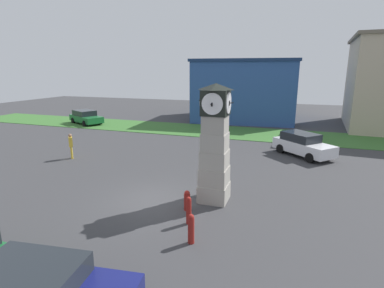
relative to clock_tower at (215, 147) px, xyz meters
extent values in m
plane|color=#38383A|center=(-2.59, -0.93, -2.50)|extent=(88.95, 88.95, 0.00)
cube|color=#A09B91|center=(0.00, 0.00, -2.11)|extent=(1.27, 1.27, 0.79)
cube|color=#9D988E|center=(0.00, 0.00, -1.32)|extent=(1.21, 1.21, 0.79)
cube|color=#9F9A90|center=(0.00, 0.00, -0.54)|extent=(1.14, 1.14, 0.79)
cube|color=#A19C91|center=(0.00, 0.00, 0.25)|extent=(1.07, 1.07, 0.79)
cube|color=#9A958B|center=(0.00, 0.00, 1.04)|extent=(1.00, 1.00, 0.79)
cube|color=black|center=(0.00, 0.00, 1.97)|extent=(1.09, 1.09, 1.07)
cylinder|color=white|center=(0.00, 0.56, 1.97)|extent=(0.89, 0.04, 0.89)
cube|color=black|center=(0.00, 0.59, 1.97)|extent=(0.06, 0.18, 0.16)
cube|color=black|center=(0.00, 0.59, 1.97)|extent=(0.04, 0.26, 0.27)
cylinder|color=white|center=(0.00, -0.56, 1.97)|extent=(0.89, 0.04, 0.89)
cube|color=black|center=(0.00, -0.59, 1.97)|extent=(0.06, 0.13, 0.20)
cube|color=black|center=(0.00, -0.59, 1.97)|extent=(0.04, 0.34, 0.06)
cylinder|color=white|center=(0.56, 0.00, 1.97)|extent=(0.04, 0.89, 0.89)
cube|color=black|center=(0.59, 0.00, 1.97)|extent=(0.04, 0.06, 0.20)
cube|color=black|center=(0.59, 0.00, 1.97)|extent=(0.34, 0.04, 0.07)
cylinder|color=white|center=(-0.56, 0.00, 1.97)|extent=(0.04, 0.89, 0.89)
cube|color=black|center=(-0.59, 0.00, 1.97)|extent=(0.11, 0.06, 0.20)
cube|color=black|center=(-0.59, 0.00, 1.97)|extent=(0.31, 0.04, 0.20)
pyramid|color=black|center=(0.00, 0.00, 2.64)|extent=(1.14, 1.14, 0.27)
cylinder|color=maroon|center=(-0.82, -1.36, -2.14)|extent=(0.27, 0.27, 0.73)
sphere|color=maroon|center=(-0.82, -1.36, -1.74)|extent=(0.24, 0.24, 0.24)
cylinder|color=maroon|center=(-0.36, -2.43, -2.00)|extent=(0.21, 0.21, 1.00)
sphere|color=maroon|center=(-0.36, -2.43, -1.48)|extent=(0.19, 0.19, 0.19)
cylinder|color=maroon|center=(0.16, -3.67, -2.03)|extent=(0.22, 0.22, 0.95)
sphere|color=maroon|center=(0.16, -3.67, -1.52)|extent=(0.20, 0.20, 0.20)
cylinder|color=black|center=(-4.06, -6.86, -2.18)|extent=(0.64, 0.23, 0.64)
cube|color=#1E2328|center=(-2.33, -8.03, -1.30)|extent=(2.60, 2.10, 0.50)
cylinder|color=black|center=(-3.47, -7.24, -2.18)|extent=(0.66, 0.30, 0.64)
cube|color=silver|center=(3.98, 9.03, -1.86)|extent=(4.28, 4.16, 0.75)
cube|color=#1E2328|center=(3.75, 9.24, -1.20)|extent=(2.79, 2.75, 0.56)
cylinder|color=black|center=(5.50, 8.72, -2.18)|extent=(0.62, 0.60, 0.64)
cylinder|color=black|center=(4.39, 7.53, -2.18)|extent=(0.62, 0.60, 0.64)
cylinder|color=black|center=(3.58, 10.52, -2.18)|extent=(0.62, 0.60, 0.64)
cylinder|color=black|center=(2.46, 9.33, -2.18)|extent=(0.62, 0.60, 0.64)
cube|color=#19602D|center=(-18.49, 14.79, -1.91)|extent=(4.85, 3.67, 0.65)
cube|color=#1E2328|center=(-18.79, 14.94, -1.30)|extent=(2.98, 2.65, 0.57)
cylinder|color=black|center=(-16.85, 14.98, -2.18)|extent=(0.67, 0.48, 0.64)
cylinder|color=black|center=(-17.64, 13.38, -2.18)|extent=(0.67, 0.48, 0.64)
cylinder|color=black|center=(-19.34, 16.21, -2.18)|extent=(0.67, 0.48, 0.64)
cylinder|color=black|center=(-20.13, 14.60, -2.18)|extent=(0.67, 0.48, 0.64)
cylinder|color=gold|center=(-10.72, 3.27, -2.08)|extent=(0.14, 0.14, 0.84)
cylinder|color=gold|center=(-10.85, 3.42, -2.08)|extent=(0.14, 0.14, 0.84)
cube|color=gold|center=(-10.79, 3.35, -1.35)|extent=(0.45, 0.46, 0.63)
sphere|color=#8C664C|center=(-10.79, 3.35, -0.92)|extent=(0.23, 0.23, 0.23)
cube|color=#2D5193|center=(-2.60, 24.18, 0.84)|extent=(11.91, 10.93, 6.68)
cube|color=navy|center=(-2.60, 24.18, 4.32)|extent=(12.27, 11.26, 0.30)
cube|color=#386B2D|center=(-6.30, 15.37, -2.48)|extent=(53.37, 6.00, 0.04)
camera|label=1|loc=(3.18, -12.38, 3.31)|focal=28.00mm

